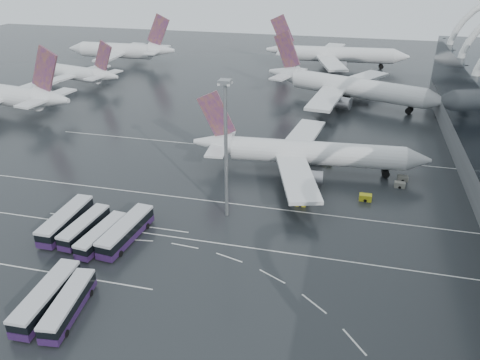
% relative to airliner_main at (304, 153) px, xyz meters
% --- Properties ---
extents(ground, '(420.00, 420.00, 0.00)m').
position_rel_airliner_main_xyz_m(ground, '(-6.87, -30.42, -4.47)').
color(ground, black).
rests_on(ground, ground).
extents(lane_marking_near, '(120.00, 0.25, 0.01)m').
position_rel_airliner_main_xyz_m(lane_marking_near, '(-6.87, -32.42, -4.47)').
color(lane_marking_near, silver).
rests_on(lane_marking_near, ground).
extents(lane_marking_mid, '(120.00, 0.25, 0.01)m').
position_rel_airliner_main_xyz_m(lane_marking_mid, '(-6.87, -18.42, -4.47)').
color(lane_marking_mid, silver).
rests_on(lane_marking_mid, ground).
extents(lane_marking_far, '(120.00, 0.25, 0.01)m').
position_rel_airliner_main_xyz_m(lane_marking_far, '(-6.87, 9.58, -4.47)').
color(lane_marking_far, silver).
rests_on(lane_marking_far, ground).
extents(bus_bay_line_south, '(28.00, 0.25, 0.01)m').
position_rel_airliner_main_xyz_m(bus_bay_line_south, '(-30.87, -46.42, -4.47)').
color(bus_bay_line_south, silver).
rests_on(bus_bay_line_south, ground).
extents(bus_bay_line_north, '(28.00, 0.25, 0.01)m').
position_rel_airliner_main_xyz_m(bus_bay_line_north, '(-30.87, -30.42, -4.47)').
color(bus_bay_line_north, silver).
rests_on(bus_bay_line_north, ground).
extents(airliner_main, '(52.73, 46.14, 17.85)m').
position_rel_airliner_main_xyz_m(airliner_main, '(0.00, 0.00, 0.00)').
color(airliner_main, silver).
rests_on(airliner_main, ground).
extents(airliner_gate_b, '(58.45, 51.96, 20.91)m').
position_rel_airliner_main_xyz_m(airliner_gate_b, '(7.28, 55.18, 0.76)').
color(airliner_gate_b, silver).
rests_on(airliner_gate_b, ground).
extents(airliner_gate_c, '(58.89, 54.24, 20.98)m').
position_rel_airliner_main_xyz_m(airliner_gate_c, '(-0.18, 104.54, 0.78)').
color(airliner_gate_c, silver).
rests_on(airliner_gate_c, ground).
extents(jet_remote_west, '(50.02, 40.41, 21.76)m').
position_rel_airliner_main_xyz_m(jet_remote_west, '(-92.31, 19.53, 1.15)').
color(jet_remote_west, silver).
rests_on(jet_remote_west, ground).
extents(jet_remote_mid, '(39.89, 32.33, 17.45)m').
position_rel_airliner_main_xyz_m(jet_remote_mid, '(-88.93, 53.00, 0.03)').
color(jet_remote_mid, silver).
rests_on(jet_remote_mid, ground).
extents(jet_remote_far, '(48.70, 39.17, 21.31)m').
position_rel_airliner_main_xyz_m(jet_remote_far, '(-88.77, 89.90, 1.03)').
color(jet_remote_far, silver).
rests_on(jet_remote_far, ground).
extents(bus_row_near_a, '(3.39, 13.96, 3.44)m').
position_rel_airliner_main_xyz_m(bus_row_near_a, '(-38.44, -34.65, -2.58)').
color(bus_row_near_a, '#27133C').
rests_on(bus_row_near_a, ground).
extents(bus_row_near_b, '(3.66, 12.29, 2.98)m').
position_rel_airliner_main_xyz_m(bus_row_near_b, '(-34.33, -35.44, -2.83)').
color(bus_row_near_b, '#27133C').
rests_on(bus_row_near_b, ground).
extents(bus_row_near_c, '(3.96, 12.22, 2.95)m').
position_rel_airliner_main_xyz_m(bus_row_near_c, '(-30.11, -37.08, -2.85)').
color(bus_row_near_c, '#27133C').
rests_on(bus_row_near_c, ground).
extents(bus_row_near_d, '(4.47, 14.24, 3.45)m').
position_rel_airliner_main_xyz_m(bus_row_near_d, '(-26.42, -35.31, -2.58)').
color(bus_row_near_d, '#27133C').
rests_on(bus_row_near_d, ground).
extents(bus_row_far_b, '(3.70, 13.84, 3.38)m').
position_rel_airliner_main_xyz_m(bus_row_far_b, '(-29.59, -53.51, -2.61)').
color(bus_row_far_b, '#27133C').
rests_on(bus_row_far_b, ground).
extents(bus_row_far_c, '(4.32, 12.78, 3.09)m').
position_rel_airliner_main_xyz_m(bus_row_far_c, '(-25.91, -53.96, -2.78)').
color(bus_row_far_c, '#27133C').
rests_on(bus_row_far_c, ground).
extents(floodlight_mast, '(2.00, 2.00, 26.06)m').
position_rel_airliner_main_xyz_m(floodlight_mast, '(-11.78, -22.92, 11.92)').
color(floodlight_mast, gray).
rests_on(floodlight_mast, ground).
extents(gse_cart_belly_a, '(2.43, 1.43, 1.32)m').
position_rel_airliner_main_xyz_m(gse_cart_belly_a, '(13.77, -10.72, -3.81)').
color(gse_cart_belly_a, '#B2AD17').
rests_on(gse_cart_belly_a, ground).
extents(gse_cart_belly_b, '(2.19, 1.29, 1.19)m').
position_rel_airliner_main_xyz_m(gse_cart_belly_b, '(21.63, 0.27, -3.87)').
color(gse_cart_belly_b, slate).
rests_on(gse_cart_belly_b, ground).
extents(gse_cart_belly_c, '(2.08, 1.23, 1.13)m').
position_rel_airliner_main_xyz_m(gse_cart_belly_c, '(1.37, -15.86, -3.90)').
color(gse_cart_belly_c, '#B2AD17').
rests_on(gse_cart_belly_c, ground).
extents(gse_cart_belly_d, '(2.18, 1.29, 1.19)m').
position_rel_airliner_main_xyz_m(gse_cart_belly_d, '(20.83, -3.11, -3.88)').
color(gse_cart_belly_d, slate).
rests_on(gse_cart_belly_d, ground).
extents(gse_cart_belly_e, '(2.44, 1.44, 1.33)m').
position_rel_airliner_main_xyz_m(gse_cart_belly_e, '(4.94, 6.19, -3.81)').
color(gse_cart_belly_e, '#B2AD17').
rests_on(gse_cart_belly_e, ground).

